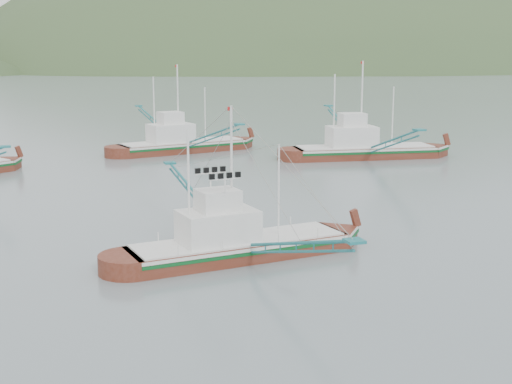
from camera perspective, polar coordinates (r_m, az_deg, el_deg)
name	(u,v)px	position (r m, az deg, el deg)	size (l,w,h in m)	color
ground	(290,266)	(41.43, 2.73, -5.90)	(1200.00, 1200.00, 0.00)	slate
main_boat	(236,233)	(42.43, -1.63, -3.31)	(13.73, 24.16, 9.82)	#572012
bg_boat_far	(181,136)	(86.57, -6.00, 4.49)	(15.92, 27.59, 11.30)	#572012
bg_boat_right	(363,142)	(82.32, 8.59, 3.99)	(16.58, 29.09, 11.84)	#572012
headland_right	(377,66)	(531.85, 9.66, 9.93)	(684.00, 432.00, 306.00)	#344C27
ridge_distant	(65,64)	(598.49, -15.05, 9.86)	(960.00, 400.00, 240.00)	slate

